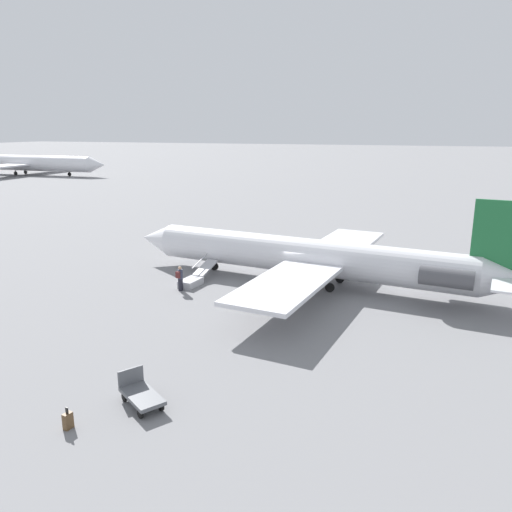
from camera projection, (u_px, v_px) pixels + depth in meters
ground_plane at (304, 283)px, 36.11m from camera, size 600.00×600.00×0.00m
airplane_main at (317, 257)px, 35.21m from camera, size 29.49×22.39×6.78m
airplane_far_left at (28, 163)px, 118.09m from camera, size 41.37×31.22×9.41m
boarding_stairs at (194, 279)px, 35.68m from camera, size 1.45×4.10×1.69m
passenger at (180, 277)px, 34.11m from camera, size 0.36×0.55×1.74m
luggage_cart at (141, 394)px, 20.14m from camera, size 2.44×2.12×1.22m
suitcase at (68, 421)px, 18.55m from camera, size 0.28×0.39×0.88m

